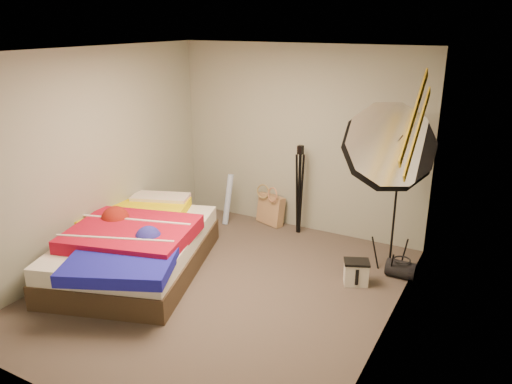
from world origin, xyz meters
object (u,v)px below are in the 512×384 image
Objects in this scene: tote_bag at (271,210)px; duffel_bag at (401,269)px; camera_case at (356,273)px; bed at (135,246)px; wrapping_roll at (228,199)px; photo_umbrella at (388,149)px; camera_tripod at (299,184)px.

tote_bag reaches higher than duffel_bag.
bed is at bearing 177.45° from camera_case.
tote_bag is 0.63m from wrapping_roll.
bed is (-0.20, -1.72, -0.05)m from wrapping_roll.
duffel_bag is 0.13× the size of bed.
tote_bag is 1.95m from camera_case.
photo_umbrella reaches higher than wrapping_roll.
wrapping_roll is 2.32m from camera_case.
camera_case is 1.41m from photo_umbrella.
duffel_bag is 3.06m from bed.
camera_tripod is (1.22, 1.90, 0.40)m from bed.
camera_case is at bearing -135.58° from duffel_bag.
wrapping_roll is at bearing 135.67° from camera_case.
wrapping_roll is at bearing 170.84° from duffel_bag.
photo_umbrella is (2.31, -0.52, 1.13)m from wrapping_roll.
photo_umbrella reaches higher than duffel_bag.
tote_bag is at bearing 69.53° from bed.
camera_tripod is at bearing 151.78° from photo_umbrella.
wrapping_roll is at bearing -170.07° from camera_tripod.
duffel_bag is (2.02, -0.71, -0.11)m from tote_bag.
photo_umbrella reaches higher than camera_case.
camera_tripod reaches higher than wrapping_roll.
tote_bag is at bearing 122.26° from camera_case.
duffel_bag is (2.56, -0.43, -0.26)m from wrapping_roll.
wrapping_roll is 0.35× the size of photo_umbrella.
camera_case is 0.12× the size of photo_umbrella.
wrapping_roll is (-0.54, -0.28, 0.15)m from tote_bag.
bed reaches higher than tote_bag.
camera_case is at bearing -116.88° from photo_umbrella.
photo_umbrella is at bearing -160.79° from duffel_bag.
photo_umbrella is 1.70× the size of camera_tripod.
wrapping_roll is 1.09m from camera_tripod.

